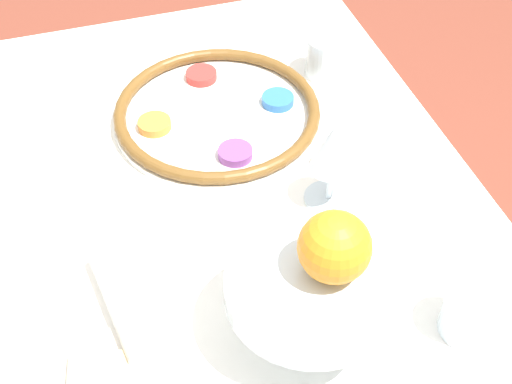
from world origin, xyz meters
name	(u,v)px	position (x,y,z in m)	size (l,w,h in m)	color
dining_table	(222,368)	(0.00, 0.00, 0.39)	(1.13, 0.81, 0.77)	white
seder_plate	(217,113)	(-0.22, 0.07, 0.79)	(0.33, 0.33, 0.03)	white
wine_glass	(332,148)	(0.00, 0.17, 0.87)	(0.07, 0.07, 0.14)	silver
fruit_stand	(310,292)	(0.21, 0.06, 0.85)	(0.20, 0.20, 0.11)	silver
orange_fruit	(335,247)	(0.20, 0.09, 0.92)	(0.08, 0.08, 0.08)	orange
napkin_roll	(124,302)	(0.11, -0.14, 0.79)	(0.17, 0.07, 0.04)	white
cup_mid	(471,312)	(0.26, 0.25, 0.81)	(0.07, 0.07, 0.07)	silver
cup_far	(326,56)	(-0.29, 0.28, 0.81)	(0.07, 0.07, 0.07)	silver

